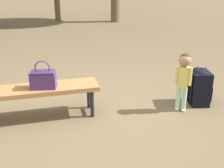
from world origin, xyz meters
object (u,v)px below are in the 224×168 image
(handbag, at_px, (43,79))
(child_standing, at_px, (184,74))
(backpack_large, at_px, (199,85))
(park_bench, at_px, (37,91))

(handbag, relative_size, child_standing, 0.44)
(child_standing, bearing_deg, handbag, -171.82)
(backpack_large, bearing_deg, handbag, -167.12)
(handbag, bearing_deg, park_bench, 172.32)
(backpack_large, bearing_deg, park_bench, -167.96)
(park_bench, relative_size, backpack_large, 2.81)
(park_bench, height_order, child_standing, child_standing)
(child_standing, height_order, backpack_large, child_standing)
(child_standing, relative_size, backpack_large, 1.43)
(park_bench, relative_size, handbag, 4.48)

